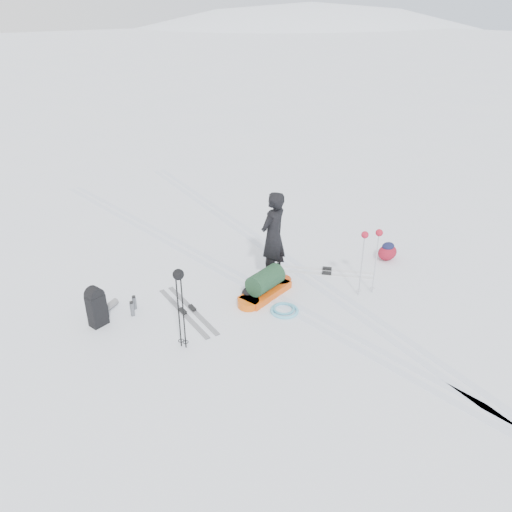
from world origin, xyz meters
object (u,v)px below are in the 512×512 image
at_px(pulk_sled, 265,286).
at_px(expedition_rucksack, 98,306).
at_px(skier, 273,236).
at_px(ski_poles_black, 179,284).

height_order(pulk_sled, expedition_rucksack, expedition_rucksack).
distance_m(skier, ski_poles_black, 2.91).
distance_m(skier, expedition_rucksack, 3.70).
relative_size(skier, expedition_rucksack, 2.45).
xyz_separation_m(skier, pulk_sled, (-0.60, -0.47, -0.75)).
height_order(expedition_rucksack, ski_poles_black, ski_poles_black).
relative_size(pulk_sled, ski_poles_black, 1.02).
height_order(skier, ski_poles_black, skier).
distance_m(pulk_sled, ski_poles_black, 2.43).
height_order(skier, pulk_sled, skier).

